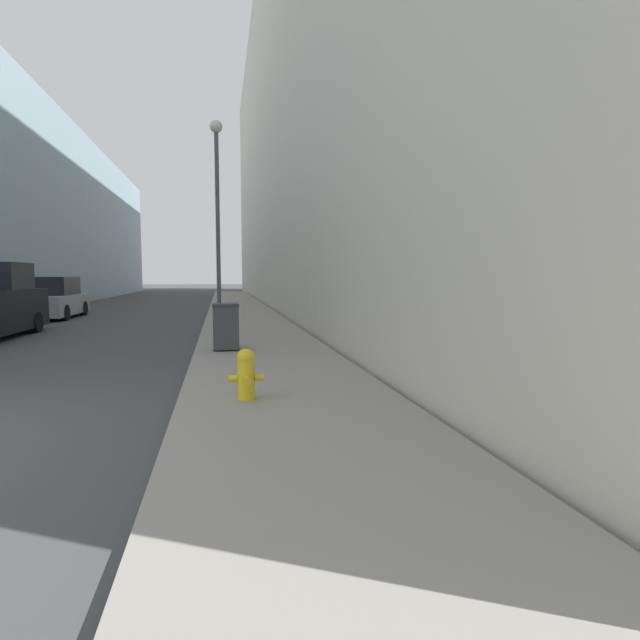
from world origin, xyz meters
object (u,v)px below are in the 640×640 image
object	(u,v)px
lamppost	(218,206)
parked_sedan_near	(54,300)
fire_hydrant	(246,373)
trash_bin	(226,326)

from	to	relation	value
lamppost	parked_sedan_near	world-z (taller)	lamppost
fire_hydrant	parked_sedan_near	distance (m)	17.71
fire_hydrant	lamppost	bearing A→B (deg)	92.33
fire_hydrant	parked_sedan_near	world-z (taller)	parked_sedan_near
trash_bin	lamppost	world-z (taller)	lamppost
lamppost	parked_sedan_near	size ratio (longest dim) A/B	1.37
lamppost	fire_hydrant	bearing A→B (deg)	-87.67
fire_hydrant	trash_bin	bearing A→B (deg)	92.65
lamppost	parked_sedan_near	xyz separation A→B (m)	(-6.87, 7.07, -3.13)
fire_hydrant	trash_bin	distance (m)	4.66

